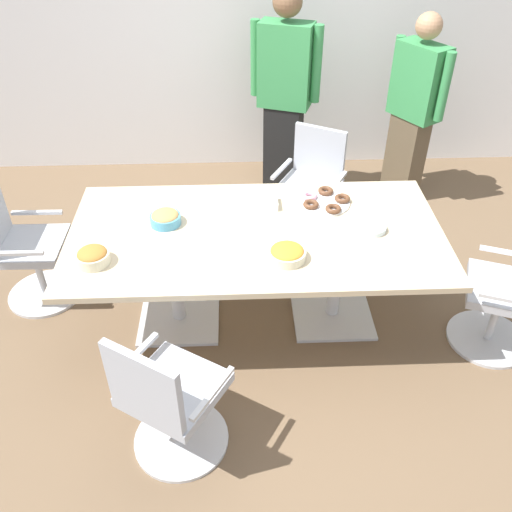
% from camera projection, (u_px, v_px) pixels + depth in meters
% --- Properties ---
extents(ground_plane, '(10.00, 10.00, 0.01)m').
position_uv_depth(ground_plane, '(256.00, 316.00, 3.97)').
color(ground_plane, brown).
extents(back_wall, '(8.00, 0.10, 2.80)m').
position_uv_depth(back_wall, '(245.00, 22.00, 5.00)').
color(back_wall, white).
rests_on(back_wall, ground).
extents(conference_table, '(2.40, 1.20, 0.75)m').
position_uv_depth(conference_table, '(256.00, 247.00, 3.58)').
color(conference_table, '#CCB793').
rests_on(conference_table, ground).
extents(office_chair_0, '(0.55, 0.55, 0.91)m').
position_uv_depth(office_chair_0, '(25.00, 252.00, 3.90)').
color(office_chair_0, silver).
rests_on(office_chair_0, ground).
extents(office_chair_1, '(0.74, 0.74, 0.91)m').
position_uv_depth(office_chair_1, '(169.00, 403.00, 2.87)').
color(office_chair_1, silver).
rests_on(office_chair_1, ground).
extents(office_chair_2, '(0.70, 0.70, 0.91)m').
position_uv_depth(office_chair_2, '(511.00, 298.00, 3.52)').
color(office_chair_2, silver).
rests_on(office_chair_2, ground).
extents(office_chair_3, '(0.73, 0.73, 0.91)m').
position_uv_depth(office_chair_3, '(310.00, 191.00, 4.56)').
color(office_chair_3, silver).
rests_on(office_chair_3, ground).
extents(person_standing_0, '(0.60, 0.35, 1.85)m').
position_uv_depth(person_standing_0, '(284.00, 96.00, 4.73)').
color(person_standing_0, black).
rests_on(person_standing_0, ground).
extents(person_standing_1, '(0.42, 0.56, 1.66)m').
position_uv_depth(person_standing_1, '(414.00, 109.00, 4.78)').
color(person_standing_1, brown).
rests_on(person_standing_1, ground).
extents(snack_bowl_chips_orange, '(0.23, 0.23, 0.09)m').
position_uv_depth(snack_bowl_chips_orange, '(287.00, 253.00, 3.25)').
color(snack_bowl_chips_orange, beige).
rests_on(snack_bowl_chips_orange, conference_table).
extents(snack_bowl_cookies, '(0.20, 0.20, 0.09)m').
position_uv_depth(snack_bowl_cookies, '(165.00, 218.00, 3.55)').
color(snack_bowl_cookies, '#4C9EC6').
rests_on(snack_bowl_cookies, conference_table).
extents(snack_bowl_pretzels, '(0.20, 0.20, 0.10)m').
position_uv_depth(snack_bowl_pretzels, '(93.00, 256.00, 3.22)').
color(snack_bowl_pretzels, beige).
rests_on(snack_bowl_pretzels, conference_table).
extents(donut_platter, '(0.34, 0.34, 0.04)m').
position_uv_depth(donut_platter, '(325.00, 201.00, 3.76)').
color(donut_platter, white).
rests_on(donut_platter, conference_table).
extents(plate_stack, '(0.19, 0.19, 0.04)m').
position_uv_depth(plate_stack, '(371.00, 228.00, 3.51)').
color(plate_stack, white).
rests_on(plate_stack, conference_table).
extents(napkin_pile, '(0.16, 0.16, 0.06)m').
position_uv_depth(napkin_pile, '(266.00, 202.00, 3.73)').
color(napkin_pile, white).
rests_on(napkin_pile, conference_table).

